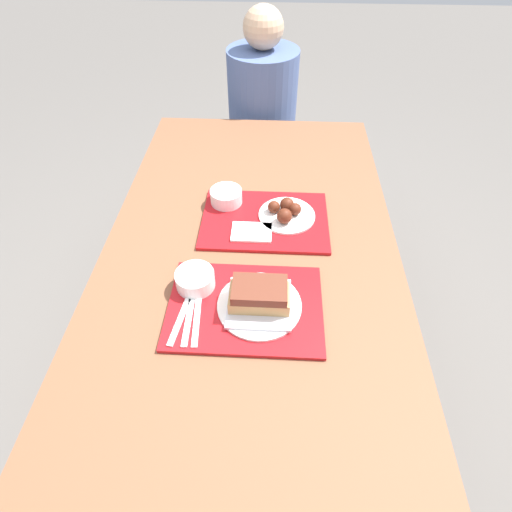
{
  "coord_description": "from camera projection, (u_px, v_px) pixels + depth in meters",
  "views": [
    {
      "loc": [
        0.06,
        -0.82,
        1.65
      ],
      "look_at": [
        0.02,
        0.01,
        0.79
      ],
      "focal_mm": 28.0,
      "sensor_mm": 36.0,
      "label": 1
    }
  ],
  "objects": [
    {
      "name": "ground_plane",
      "position": [
        251.0,
        381.0,
        1.76
      ],
      "size": [
        12.0,
        12.0,
        0.0
      ],
      "primitive_type": "plane",
      "color": "#605B56"
    },
    {
      "name": "picnic_table",
      "position": [
        249.0,
        284.0,
        1.27
      ],
      "size": [
        0.94,
        1.85,
        0.75
      ],
      "color": "brown",
      "rests_on": "ground_plane"
    },
    {
      "name": "picnic_bench_far",
      "position": [
        263.0,
        161.0,
        2.27
      ],
      "size": [
        0.89,
        0.28,
        0.46
      ],
      "color": "brown",
      "rests_on": "ground_plane"
    },
    {
      "name": "tray_near",
      "position": [
        246.0,
        307.0,
        1.1
      ],
      "size": [
        0.43,
        0.31,
        0.01
      ],
      "color": "#B21419",
      "rests_on": "picnic_table"
    },
    {
      "name": "tray_far",
      "position": [
        265.0,
        220.0,
        1.36
      ],
      "size": [
        0.43,
        0.31,
        0.01
      ],
      "color": "#B21419",
      "rests_on": "picnic_table"
    },
    {
      "name": "bowl_coleslaw_near",
      "position": [
        195.0,
        279.0,
        1.13
      ],
      "size": [
        0.11,
        0.11,
        0.05
      ],
      "color": "white",
      "rests_on": "tray_near"
    },
    {
      "name": "brisket_sandwich_plate",
      "position": [
        259.0,
        299.0,
        1.07
      ],
      "size": [
        0.23,
        0.23,
        0.08
      ],
      "color": "white",
      "rests_on": "tray_near"
    },
    {
      "name": "plastic_fork_near",
      "position": [
        189.0,
        319.0,
        1.06
      ],
      "size": [
        0.02,
        0.17,
        0.0
      ],
      "color": "white",
      "rests_on": "tray_near"
    },
    {
      "name": "plastic_knife_near",
      "position": [
        197.0,
        320.0,
        1.06
      ],
      "size": [
        0.03,
        0.17,
        0.0
      ],
      "color": "white",
      "rests_on": "tray_near"
    },
    {
      "name": "plastic_spoon_near",
      "position": [
        180.0,
        319.0,
        1.06
      ],
      "size": [
        0.04,
        0.17,
        0.0
      ],
      "color": "white",
      "rests_on": "tray_near"
    },
    {
      "name": "condiment_packet",
      "position": [
        247.0,
        286.0,
        1.14
      ],
      "size": [
        0.04,
        0.03,
        0.01
      ],
      "color": "#3F3F47",
      "rests_on": "tray_near"
    },
    {
      "name": "bowl_coleslaw_far",
      "position": [
        226.0,
        196.0,
        1.39
      ],
      "size": [
        0.11,
        0.11,
        0.05
      ],
      "color": "white",
      "rests_on": "tray_far"
    },
    {
      "name": "wings_plate_far",
      "position": [
        286.0,
        212.0,
        1.35
      ],
      "size": [
        0.19,
        0.19,
        0.06
      ],
      "color": "white",
      "rests_on": "tray_far"
    },
    {
      "name": "napkin_far",
      "position": [
        251.0,
        232.0,
        1.3
      ],
      "size": [
        0.13,
        0.09,
        0.01
      ],
      "color": "white",
      "rests_on": "tray_far"
    },
    {
      "name": "person_seated_across",
      "position": [
        262.0,
        98.0,
        2.01
      ],
      "size": [
        0.35,
        0.35,
        0.71
      ],
      "color": "#4C6093",
      "rests_on": "picnic_bench_far"
    }
  ]
}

